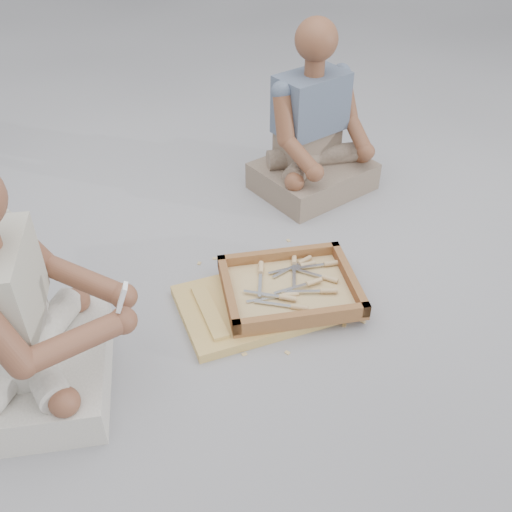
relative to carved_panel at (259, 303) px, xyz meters
name	(u,v)px	position (x,y,z in m)	size (l,w,h in m)	color
ground	(271,333)	(-0.01, -0.16, -0.02)	(60.00, 60.00, 0.00)	#A0A1A6
carved_panel	(259,303)	(0.00, 0.00, 0.00)	(0.65, 0.43, 0.04)	#9F813D
tool_tray	(290,288)	(0.14, -0.01, 0.05)	(0.63, 0.54, 0.07)	brown
chisel_0	(325,277)	(0.30, -0.02, 0.06)	(0.16, 0.17, 0.02)	silver
chisel_1	(261,271)	(0.06, 0.12, 0.06)	(0.11, 0.21, 0.02)	silver
chisel_2	(283,297)	(0.08, -0.07, 0.06)	(0.19, 0.14, 0.02)	silver
chisel_3	(294,307)	(0.10, -0.13, 0.06)	(0.19, 0.14, 0.02)	silver
chisel_4	(309,283)	(0.22, -0.03, 0.07)	(0.22, 0.02, 0.02)	silver
chisel_5	(323,291)	(0.25, -0.10, 0.06)	(0.21, 0.10, 0.02)	silver
chisel_6	(285,295)	(0.10, -0.05, 0.05)	(0.22, 0.05, 0.02)	silver
chisel_7	(301,262)	(0.25, 0.12, 0.05)	(0.22, 0.08, 0.02)	silver
chisel_8	(294,262)	(0.22, 0.13, 0.06)	(0.11, 0.21, 0.02)	silver
chisel_9	(303,265)	(0.25, 0.09, 0.06)	(0.22, 0.03, 0.02)	silver
chisel_10	(327,264)	(0.35, 0.06, 0.06)	(0.22, 0.06, 0.02)	silver
wood_chip_0	(344,325)	(0.28, -0.24, -0.02)	(0.02, 0.01, 0.00)	#D9BD80
wood_chip_1	(363,322)	(0.36, -0.25, -0.02)	(0.02, 0.01, 0.00)	#D9BD80
wood_chip_2	(313,255)	(0.37, 0.23, -0.02)	(0.02, 0.01, 0.00)	#D9BD80
wood_chip_3	(244,354)	(-0.15, -0.23, -0.02)	(0.02, 0.01, 0.00)	#D9BD80
wood_chip_4	(217,278)	(-0.10, 0.24, -0.02)	(0.02, 0.01, 0.00)	#D9BD80
wood_chip_5	(287,353)	(0.00, -0.28, -0.02)	(0.02, 0.01, 0.00)	#D9BD80
wood_chip_6	(334,309)	(0.29, -0.13, -0.02)	(0.02, 0.01, 0.00)	#D9BD80
wood_chip_7	(344,283)	(0.41, 0.00, -0.02)	(0.02, 0.01, 0.00)	#D9BD80
wood_chip_8	(215,258)	(-0.06, 0.38, -0.02)	(0.02, 0.01, 0.00)	#D9BD80
wood_chip_9	(288,241)	(0.31, 0.38, -0.02)	(0.02, 0.01, 0.00)	#D9BD80
wood_chip_10	(199,263)	(-0.14, 0.37, -0.02)	(0.02, 0.01, 0.00)	#D9BD80
craftsman	(25,324)	(-0.87, -0.09, 0.29)	(0.66, 0.67, 0.90)	beige
companion	(314,137)	(0.64, 0.79, 0.28)	(0.67, 0.59, 0.90)	#7F6D5B
mobile_phone	(122,297)	(-0.56, -0.22, 0.41)	(0.06, 0.05, 0.10)	white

